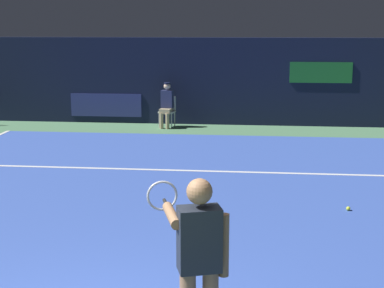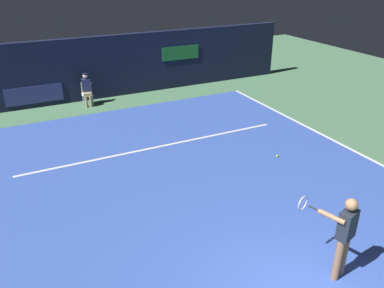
% 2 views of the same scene
% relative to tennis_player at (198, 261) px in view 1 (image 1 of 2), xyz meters
% --- Properties ---
extents(ground_plane, '(33.76, 33.76, 0.00)m').
position_rel_tennis_player_xyz_m(ground_plane, '(-0.96, 4.61, -0.99)').
color(ground_plane, '#4C7A56').
extents(court_surface, '(10.95, 12.02, 0.01)m').
position_rel_tennis_player_xyz_m(court_surface, '(-0.96, 4.61, -0.98)').
color(court_surface, '#3856B2').
rests_on(court_surface, ground).
extents(line_service, '(8.54, 0.10, 0.01)m').
position_rel_tennis_player_xyz_m(line_service, '(-0.96, 6.71, -0.97)').
color(line_service, white).
rests_on(line_service, court_surface).
extents(back_wall, '(17.18, 0.33, 2.60)m').
position_rel_tennis_player_xyz_m(back_wall, '(-0.97, 12.46, 0.31)').
color(back_wall, '#141933').
rests_on(back_wall, ground).
extents(tennis_player, '(0.82, 0.92, 1.73)m').
position_rel_tennis_player_xyz_m(tennis_player, '(0.00, 0.00, 0.00)').
color(tennis_player, '#8C6647').
rests_on(tennis_player, ground).
extents(line_judge_on_chair, '(0.49, 0.57, 1.32)m').
position_rel_tennis_player_xyz_m(line_judge_on_chair, '(-2.00, 11.71, -0.30)').
color(line_judge_on_chair, white).
rests_on(line_judge_on_chair, ground).
extents(tennis_ball, '(0.07, 0.07, 0.07)m').
position_rel_tennis_player_xyz_m(tennis_ball, '(2.05, 4.45, -0.94)').
color(tennis_ball, '#CCE033').
rests_on(tennis_ball, court_surface).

